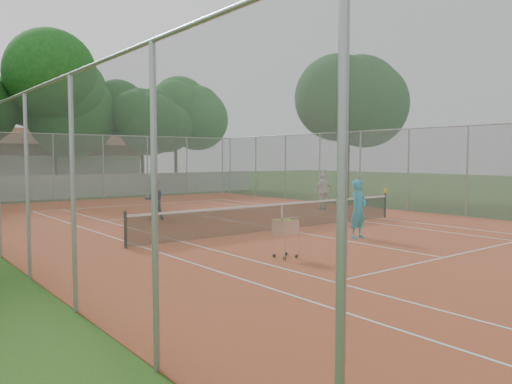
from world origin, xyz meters
TOP-DOWN VIEW (x-y plane):
  - ground at (0.00, 0.00)m, footprint 120.00×120.00m
  - court_pad at (0.00, 0.00)m, footprint 18.00×34.00m
  - court_lines at (0.00, 0.00)m, footprint 10.98×23.78m
  - tennis_net at (0.00, 0.00)m, footprint 11.88×0.10m
  - perimeter_fence at (0.00, 0.00)m, footprint 18.00×34.00m
  - boundary_wall at (0.00, 19.00)m, footprint 26.00×0.30m
  - clubhouse at (-2.00, 29.00)m, footprint 16.40×9.00m
  - tropical_trees at (0.00, 22.00)m, footprint 29.00×19.00m
  - player_near at (0.68, -2.97)m, footprint 0.74×0.53m
  - player_far_left at (-2.25, 5.55)m, footprint 0.97×0.87m
  - player_far_right at (6.06, 3.84)m, footprint 1.13×0.57m
  - ball_hopper at (-3.27, -3.91)m, footprint 0.57×0.57m

SIDE VIEW (x-z plane):
  - ground at x=0.00m, z-range 0.00..0.00m
  - court_pad at x=0.00m, z-range 0.00..0.02m
  - court_lines at x=0.00m, z-range 0.02..0.03m
  - tennis_net at x=0.00m, z-range 0.02..1.00m
  - ball_hopper at x=-3.27m, z-range 0.02..1.12m
  - boundary_wall at x=0.00m, z-range 0.00..1.50m
  - player_far_left at x=-2.25m, z-range 0.02..1.68m
  - player_far_right at x=6.06m, z-range 0.02..1.88m
  - player_near at x=0.68m, z-range 0.02..1.91m
  - perimeter_fence at x=0.00m, z-range 0.00..4.00m
  - clubhouse at x=-2.00m, z-range 0.00..4.40m
  - tropical_trees at x=0.00m, z-range 0.00..10.00m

